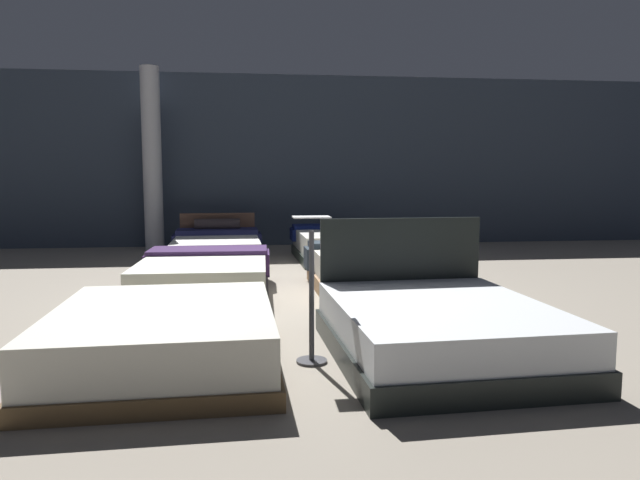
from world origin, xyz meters
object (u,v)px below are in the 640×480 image
(bed_4, at_px, (217,247))
(price_sign, at_px, (312,306))
(bed_5, at_px, (340,245))
(support_pillar, at_px, (152,160))
(bed_1, at_px, (438,328))
(bed_2, at_px, (204,276))
(bed_0, at_px, (164,338))
(bed_3, at_px, (376,271))

(bed_4, xyz_separation_m, price_sign, (1.05, -5.63, 0.22))
(bed_5, xyz_separation_m, support_pillar, (-3.40, 1.64, 1.50))
(price_sign, bearing_deg, bed_1, 1.44)
(bed_2, height_order, bed_5, bed_5)
(price_sign, bearing_deg, bed_0, 179.71)
(bed_0, distance_m, support_pillar, 7.36)
(bed_2, height_order, bed_4, bed_4)
(bed_0, bearing_deg, bed_1, -1.27)
(bed_4, bearing_deg, support_pillar, 128.99)
(bed_4, relative_size, price_sign, 1.93)
(bed_3, bearing_deg, bed_5, 89.35)
(bed_1, distance_m, bed_4, 5.98)
(support_pillar, bearing_deg, bed_0, -80.22)
(bed_0, height_order, bed_1, bed_1)
(bed_2, xyz_separation_m, bed_3, (2.13, -0.02, 0.02))
(bed_0, xyz_separation_m, bed_1, (2.12, 0.02, 0.01))
(bed_3, bearing_deg, bed_1, -93.27)
(bed_2, bearing_deg, bed_5, 53.61)
(bed_0, height_order, support_pillar, support_pillar)
(bed_0, bearing_deg, support_pillar, 97.98)
(bed_1, height_order, bed_5, bed_1)
(bed_0, xyz_separation_m, bed_2, (0.08, 2.73, -0.00))
(bed_5, bearing_deg, bed_3, -91.08)
(bed_4, relative_size, bed_5, 1.04)
(bed_1, relative_size, bed_3, 1.09)
(bed_2, bearing_deg, bed_0, -90.45)
(bed_1, bearing_deg, support_pillar, 112.68)
(bed_3, bearing_deg, price_sign, -113.49)
(bed_1, bearing_deg, bed_2, 124.43)
(bed_2, bearing_deg, bed_1, -51.78)
(bed_5, height_order, support_pillar, support_pillar)
(price_sign, relative_size, support_pillar, 0.32)
(bed_2, relative_size, bed_5, 0.98)
(bed_4, distance_m, bed_5, 2.13)
(bed_4, height_order, price_sign, price_sign)
(bed_5, distance_m, support_pillar, 4.06)
(support_pillar, bearing_deg, bed_3, -51.97)
(bed_0, distance_m, bed_5, 5.88)
(bed_2, distance_m, bed_3, 2.13)
(bed_0, distance_m, bed_3, 3.49)
(bed_2, height_order, price_sign, price_sign)
(bed_4, relative_size, support_pillar, 0.63)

